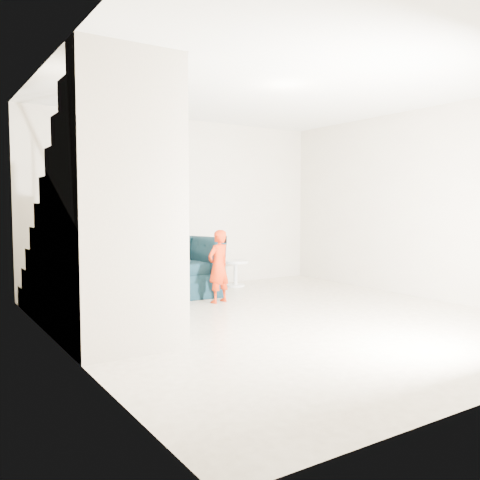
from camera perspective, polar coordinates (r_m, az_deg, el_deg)
name	(u,v)px	position (r m, az deg, el deg)	size (l,w,h in m)	color
floor	(285,319)	(6.04, 5.03, -8.78)	(5.50, 5.50, 0.00)	gray
ceiling	(286,84)	(6.06, 5.19, 17.01)	(5.50, 5.50, 0.00)	silver
back_wall	(180,204)	(8.24, -6.75, 4.05)	(5.00, 5.00, 0.00)	#B1A390
left_wall	(63,203)	(4.79, -19.29, 3.98)	(5.50, 5.50, 0.00)	#B1A390
right_wall	(424,204)	(7.69, 20.01, 3.85)	(5.50, 5.50, 0.00)	#B1A390
armchair	(170,267)	(7.53, -7.92, -2.99)	(1.31, 1.15, 0.85)	black
toddler	(218,266)	(6.92, -2.43, -2.97)	(0.36, 0.24, 0.99)	#A70505
side_table	(236,269)	(8.33, -0.51, -3.26)	(0.43, 0.43, 0.43)	silver
staircase	(100,242)	(5.47, -15.44, -0.21)	(1.02, 3.03, 3.62)	#ADA089
cushion	(180,248)	(7.87, -6.80, -0.92)	(0.37, 0.11, 0.36)	black
throw	(132,261)	(7.36, -12.07, -2.34)	(0.05, 0.50, 0.56)	black
phone	(225,239)	(6.92, -1.68, 0.09)	(0.02, 0.05, 0.10)	black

